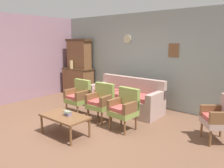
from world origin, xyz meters
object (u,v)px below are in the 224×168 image
at_px(armchair_row_middle, 101,101).
at_px(armchair_near_cabinet, 124,107).
at_px(armchair_by_doorway, 78,96).
at_px(wingback_chair_by_fireplace, 220,117).
at_px(book_stack_on_table, 68,113).
at_px(side_cabinet, 78,81).
at_px(coffee_table, 65,118).
at_px(floral_couch, 126,99).
at_px(vase_on_cabinet, 71,65).

xyz_separation_m(armchair_row_middle, armchair_near_cabinet, (0.74, -0.07, 0.00)).
bearing_deg(armchair_by_doorway, wingback_chair_by_fireplace, 10.37).
xyz_separation_m(armchair_by_doorway, book_stack_on_table, (0.82, -1.03, -0.03)).
height_order(armchair_row_middle, armchair_near_cabinet, same).
height_order(side_cabinet, armchair_row_middle, side_cabinet).
bearing_deg(book_stack_on_table, side_cabinet, 134.75).
bearing_deg(book_stack_on_table, coffee_table, -142.98).
distance_m(floral_couch, coffee_table, 2.10).
bearing_deg(wingback_chair_by_fireplace, vase_on_cabinet, 171.82).
xyz_separation_m(floral_couch, armchair_near_cabinet, (0.74, -1.08, 0.17)).
bearing_deg(floral_couch, armchair_by_doorway, -127.31).
relative_size(coffee_table, book_stack_on_table, 6.69).
bearing_deg(armchair_near_cabinet, coffee_table, -126.65).
relative_size(wingback_chair_by_fireplace, book_stack_on_table, 6.02).
bearing_deg(wingback_chair_by_fireplace, armchair_row_middle, -166.74).
bearing_deg(armchair_near_cabinet, wingback_chair_by_fireplace, 20.50).
relative_size(vase_on_cabinet, armchair_by_doorway, 0.32).
xyz_separation_m(armchair_near_cabinet, coffee_table, (-0.75, -1.01, -0.12)).
bearing_deg(wingback_chair_by_fireplace, armchair_near_cabinet, -159.50).
distance_m(armchair_row_middle, coffee_table, 1.09).
relative_size(floral_couch, wingback_chair_by_fireplace, 2.28).
bearing_deg(floral_couch, coffee_table, -90.51).
distance_m(side_cabinet, vase_on_cabinet, 0.64).
bearing_deg(vase_on_cabinet, floral_couch, -6.56).
distance_m(vase_on_cabinet, armchair_by_doorway, 2.32).
distance_m(armchair_by_doorway, book_stack_on_table, 1.31).
height_order(side_cabinet, vase_on_cabinet, vase_on_cabinet).
bearing_deg(vase_on_cabinet, wingback_chair_by_fireplace, -8.18).
height_order(floral_couch, wingback_chair_by_fireplace, same).
distance_m(vase_on_cabinet, wingback_chair_by_fireplace, 5.16).
relative_size(floral_couch, armchair_row_middle, 2.28).
height_order(armchair_by_doorway, book_stack_on_table, armchair_by_doorway).
distance_m(armchair_row_middle, wingback_chair_by_fireplace, 2.55).
relative_size(armchair_near_cabinet, coffee_table, 0.90).
height_order(side_cabinet, armchair_by_doorway, side_cabinet).
height_order(armchair_near_cabinet, book_stack_on_table, armchair_near_cabinet).
distance_m(vase_on_cabinet, floral_couch, 2.72).
bearing_deg(wingback_chair_by_fireplace, armchair_by_doorway, -169.63).
relative_size(floral_couch, armchair_near_cabinet, 2.28).
height_order(wingback_chair_by_fireplace, book_stack_on_table, wingback_chair_by_fireplace).
bearing_deg(armchair_row_middle, coffee_table, -90.60).
xyz_separation_m(vase_on_cabinet, floral_couch, (2.60, -0.30, -0.75)).
bearing_deg(book_stack_on_table, vase_on_cabinet, 138.18).
bearing_deg(armchair_near_cabinet, side_cabinet, 154.11).
xyz_separation_m(side_cabinet, book_stack_on_table, (2.51, -2.53, 0.00)).
height_order(vase_on_cabinet, coffee_table, vase_on_cabinet).
distance_m(floral_couch, armchair_near_cabinet, 1.32).
relative_size(side_cabinet, coffee_table, 1.16).
xyz_separation_m(vase_on_cabinet, armchair_row_middle, (2.59, -1.32, -0.57)).
xyz_separation_m(floral_couch, armchair_row_middle, (-0.01, -1.02, 0.17)).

